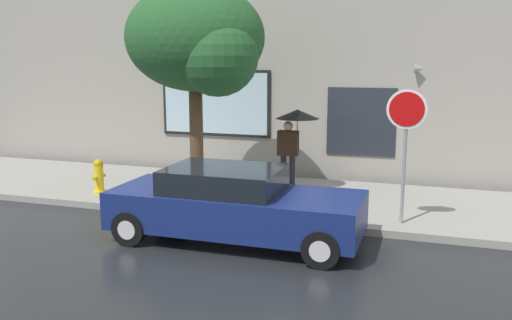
# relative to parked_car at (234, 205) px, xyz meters

# --- Properties ---
(ground_plane) EXTENTS (60.00, 60.00, 0.00)m
(ground_plane) POSITION_rel_parked_car_xyz_m (-0.53, 0.04, -0.69)
(ground_plane) COLOR black
(sidewalk) EXTENTS (20.00, 4.00, 0.15)m
(sidewalk) POSITION_rel_parked_car_xyz_m (-0.53, 3.04, -0.62)
(sidewalk) COLOR gray
(sidewalk) RESTS_ON ground
(building_facade) EXTENTS (20.00, 0.67, 7.00)m
(building_facade) POSITION_rel_parked_car_xyz_m (-0.54, 5.53, 2.79)
(building_facade) COLOR #9E998E
(building_facade) RESTS_ON ground
(parked_car) EXTENTS (4.63, 1.88, 1.39)m
(parked_car) POSITION_rel_parked_car_xyz_m (0.00, 0.00, 0.00)
(parked_car) COLOR navy
(parked_car) RESTS_ON ground
(fire_hydrant) EXTENTS (0.30, 0.44, 0.83)m
(fire_hydrant) POSITION_rel_parked_car_xyz_m (-4.16, 1.87, -0.14)
(fire_hydrant) COLOR yellow
(fire_hydrant) RESTS_ON sidewalk
(pedestrian_with_umbrella) EXTENTS (1.05, 1.05, 1.99)m
(pedestrian_with_umbrella) POSITION_rel_parked_car_xyz_m (0.23, 3.61, 1.06)
(pedestrian_with_umbrella) COLOR black
(pedestrian_with_umbrella) RESTS_ON sidewalk
(street_tree) EXTENTS (3.19, 2.71, 4.85)m
(street_tree) POSITION_rel_parked_car_xyz_m (-1.60, 2.17, 3.01)
(street_tree) COLOR #4C3823
(street_tree) RESTS_ON sidewalk
(stop_sign) EXTENTS (0.76, 0.10, 2.64)m
(stop_sign) POSITION_rel_parked_car_xyz_m (2.93, 1.60, 1.32)
(stop_sign) COLOR gray
(stop_sign) RESTS_ON sidewalk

